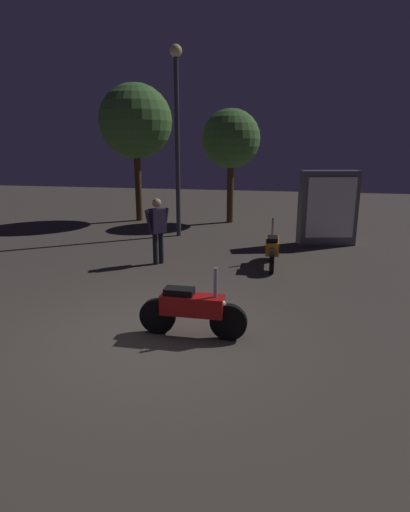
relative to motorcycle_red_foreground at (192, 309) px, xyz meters
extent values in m
plane|color=#4C443D|center=(-0.59, -0.14, -0.44)|extent=(40.00, 40.00, 0.00)
cylinder|color=black|center=(-0.55, 0.00, -0.16)|extent=(0.56, 0.10, 0.56)
cylinder|color=black|center=(0.55, 0.00, -0.16)|extent=(0.56, 0.10, 0.56)
cube|color=#B71414|center=(0.00, 0.00, 0.07)|extent=(0.95, 0.31, 0.30)
cube|color=black|center=(-0.20, 0.00, 0.27)|extent=(0.44, 0.24, 0.10)
cylinder|color=gray|center=(0.35, 0.00, 0.45)|extent=(0.06, 0.06, 0.45)
sphere|color=#F2EABF|center=(0.45, 0.00, 0.12)|extent=(0.12, 0.12, 0.12)
cylinder|color=black|center=(1.06, 3.45, -0.16)|extent=(0.12, 0.56, 0.56)
cylinder|color=black|center=(1.02, 4.54, -0.16)|extent=(0.12, 0.56, 0.56)
cube|color=orange|center=(1.04, 4.00, 0.07)|extent=(0.34, 0.96, 0.30)
cube|color=black|center=(1.05, 3.80, 0.27)|extent=(0.26, 0.45, 0.10)
cylinder|color=gray|center=(1.03, 4.34, 0.45)|extent=(0.06, 0.06, 0.45)
sphere|color=#F2EABF|center=(1.02, 4.44, 0.12)|extent=(0.12, 0.12, 0.12)
cylinder|color=black|center=(-1.62, 3.75, -0.05)|extent=(0.12, 0.12, 0.77)
cylinder|color=black|center=(-1.72, 3.62, -0.05)|extent=(0.12, 0.12, 0.77)
cube|color=#261E38|center=(-1.67, 3.69, 0.62)|extent=(0.42, 0.43, 0.57)
sphere|color=tan|center=(-1.67, 3.69, 1.04)|extent=(0.21, 0.21, 0.21)
cylinder|color=#261E38|center=(-1.51, 3.87, 0.65)|extent=(0.18, 0.19, 0.52)
cylinder|color=#261E38|center=(-1.82, 3.50, 0.65)|extent=(0.18, 0.19, 0.52)
cylinder|color=#38383D|center=(-1.97, 6.85, 2.17)|extent=(0.14, 0.14, 5.22)
sphere|color=#F9E59E|center=(-1.97, 6.85, 4.92)|extent=(0.36, 0.36, 0.36)
cylinder|color=#4C331E|center=(-0.69, 9.43, 0.69)|extent=(0.24, 0.24, 2.26)
sphere|color=#477A38|center=(-0.69, 9.43, 2.54)|extent=(2.05, 2.05, 2.05)
cylinder|color=#4C331E|center=(-4.09, 9.16, 0.89)|extent=(0.24, 0.24, 2.66)
sphere|color=#477A38|center=(-4.09, 9.16, 3.14)|extent=(2.61, 2.61, 2.61)
cube|color=#595960|center=(2.48, 6.53, 0.61)|extent=(1.67, 0.86, 2.10)
cube|color=white|center=(2.55, 6.27, 0.66)|extent=(1.32, 0.36, 1.68)
camera|label=1|loc=(1.30, -5.70, 2.43)|focal=29.36mm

